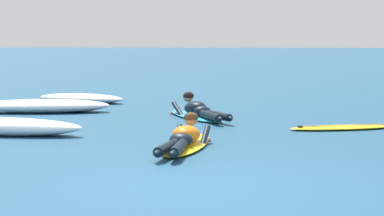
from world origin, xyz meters
TOP-DOWN VIEW (x-y plane):
  - ground_plane at (0.00, 10.00)m, footprint 120.00×120.00m
  - surfer_near at (-0.34, 2.52)m, footprint 0.86×2.57m
  - surfer_far at (-0.26, 6.43)m, footprint 1.45×2.52m
  - drifting_surfboard at (2.28, 4.86)m, footprint 1.94×0.97m
  - whitewater_mid_left at (-3.17, 9.64)m, footprint 2.33×1.41m
  - whitewater_mid_right at (-3.59, 7.41)m, footprint 2.92×1.19m

SIDE VIEW (x-z plane):
  - ground_plane at x=0.00m, z-range 0.00..0.00m
  - drifting_surfboard at x=2.28m, z-range -0.05..0.11m
  - whitewater_mid_left at x=-3.17m, z-range -0.01..0.21m
  - whitewater_mid_right at x=-3.59m, z-range -0.01..0.27m
  - surfer_far at x=-0.26m, z-range -0.14..0.40m
  - surfer_near at x=-0.34m, z-range -0.13..0.40m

